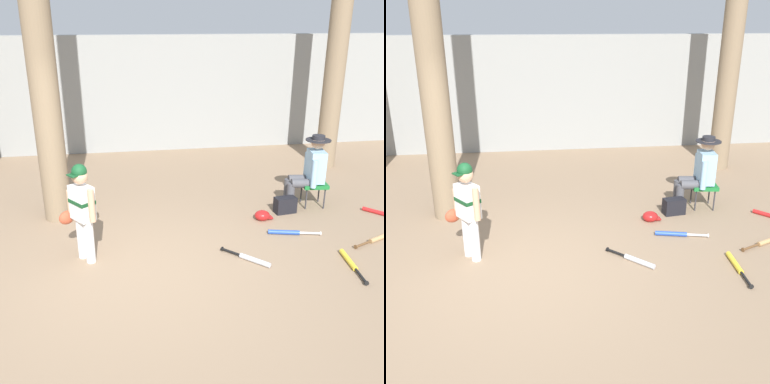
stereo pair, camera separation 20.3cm
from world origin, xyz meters
The scene contains 13 objects.
ground_plane centered at (0.00, 0.00, 0.00)m, with size 60.00×60.00×0.00m, color #897056.
concrete_back_wall centered at (0.00, 5.61, 1.29)m, with size 18.00×0.36×2.57m, color gray.
tree_near_player centered at (-1.23, 1.91, 2.89)m, with size 0.68×0.68×6.51m.
tree_behind_spectator centered at (4.03, 3.73, 2.62)m, with size 0.68×0.68×5.98m.
young_ballplayer centered at (-0.74, 0.50, 0.74)m, with size 0.53×0.50×1.31m.
folding_stool centered at (2.90, 1.73, 0.36)m, with size 0.45×0.45×0.41m.
seated_spectator centered at (2.80, 1.74, 0.64)m, with size 0.67×0.54×1.20m.
handbag_beside_stool centered at (2.35, 1.52, 0.13)m, with size 0.34×0.18×0.26m, color black.
bat_wood_tan centered at (3.31, 0.38, 0.03)m, with size 0.74×0.36×0.07m.
bat_blue_youth centered at (2.12, 0.76, 0.03)m, with size 0.75×0.24×0.07m.
bat_yellow_trainer centered at (2.61, -0.18, 0.03)m, with size 0.13×0.79×0.07m.
bat_aluminum_silver centered at (1.37, 0.11, 0.03)m, with size 0.55×0.57×0.07m.
batting_helmet_red centered at (1.90, 1.31, 0.07)m, with size 0.28×0.22×0.16m.
Camera 2 is at (0.01, -4.84, 2.98)m, focal length 42.18 mm.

